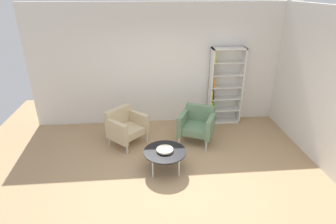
{
  "coord_description": "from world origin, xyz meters",
  "views": [
    {
      "loc": [
        -0.5,
        -4.02,
        3.17
      ],
      "look_at": [
        -0.07,
        0.84,
        0.95
      ],
      "focal_mm": 29.29,
      "sensor_mm": 36.0,
      "label": 1
    }
  ],
  "objects_px": {
    "bookshelf_tall": "(224,87)",
    "decorative_bowl": "(165,150)",
    "coffee_table_low": "(165,152)",
    "armchair_by_bookshelf": "(125,126)",
    "armchair_near_window": "(197,124)"
  },
  "relations": [
    {
      "from": "bookshelf_tall",
      "to": "decorative_bowl",
      "type": "relative_size",
      "value": 5.94
    },
    {
      "from": "bookshelf_tall",
      "to": "coffee_table_low",
      "type": "distance_m",
      "value": 2.6
    },
    {
      "from": "armchair_by_bookshelf",
      "to": "armchair_near_window",
      "type": "distance_m",
      "value": 1.58
    },
    {
      "from": "coffee_table_low",
      "to": "armchair_near_window",
      "type": "height_order",
      "value": "armchair_near_window"
    },
    {
      "from": "bookshelf_tall",
      "to": "armchair_near_window",
      "type": "distance_m",
      "value": 1.34
    },
    {
      "from": "coffee_table_low",
      "to": "armchair_by_bookshelf",
      "type": "distance_m",
      "value": 1.31
    },
    {
      "from": "decorative_bowl",
      "to": "armchair_by_bookshelf",
      "type": "xyz_separation_m",
      "value": [
        -0.78,
        1.05,
        -0.02
      ]
    },
    {
      "from": "decorative_bowl",
      "to": "bookshelf_tall",
      "type": "bearing_deg",
      "value": 50.56
    },
    {
      "from": "coffee_table_low",
      "to": "decorative_bowl",
      "type": "bearing_deg",
      "value": 0.0
    },
    {
      "from": "bookshelf_tall",
      "to": "decorative_bowl",
      "type": "bearing_deg",
      "value": -129.44
    },
    {
      "from": "coffee_table_low",
      "to": "armchair_near_window",
      "type": "relative_size",
      "value": 0.87
    },
    {
      "from": "coffee_table_low",
      "to": "armchair_near_window",
      "type": "xyz_separation_m",
      "value": [
        0.8,
        1.02,
        0.04
      ]
    },
    {
      "from": "decorative_bowl",
      "to": "armchair_by_bookshelf",
      "type": "distance_m",
      "value": 1.31
    },
    {
      "from": "bookshelf_tall",
      "to": "armchair_by_bookshelf",
      "type": "xyz_separation_m",
      "value": [
        -2.39,
        -0.91,
        -0.51
      ]
    },
    {
      "from": "armchair_near_window",
      "to": "decorative_bowl",
      "type": "bearing_deg",
      "value": -103.02
    }
  ]
}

